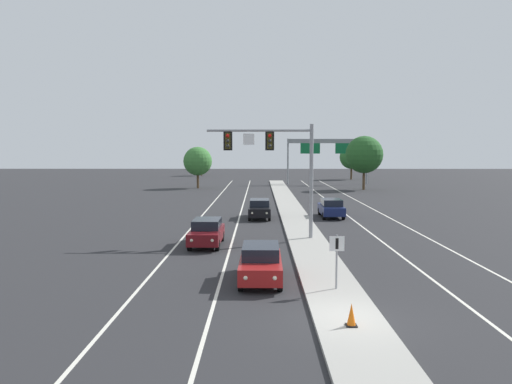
{
  "coord_description": "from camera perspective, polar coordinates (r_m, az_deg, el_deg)",
  "views": [
    {
      "loc": [
        -3.0,
        -16.42,
        5.78
      ],
      "look_at": [
        -3.2,
        13.48,
        3.2
      ],
      "focal_mm": 34.93,
      "sensor_mm": 36.0,
      "label": 1
    }
  ],
  "objects": [
    {
      "name": "car_oncoming_darkred",
      "position": [
        30.1,
        -5.67,
        -4.58
      ],
      "size": [
        1.87,
        4.49,
        1.58
      ],
      "color": "#5B0F14",
      "rests_on": "ground"
    },
    {
      "name": "car_oncoming_black",
      "position": [
        41.67,
        0.41,
        -1.9
      ],
      "size": [
        1.84,
        4.48,
        1.58
      ],
      "color": "black",
      "rests_on": "ground"
    },
    {
      "name": "tree_far_left_c",
      "position": [
        74.05,
        -6.7,
        3.52
      ],
      "size": [
        4.24,
        4.24,
        6.13
      ],
      "color": "#4C3823",
      "rests_on": "ground"
    },
    {
      "name": "highway_sign_gantry",
      "position": [
        82.78,
        8.2,
        5.15
      ],
      "size": [
        13.28,
        0.42,
        7.5
      ],
      "color": "gray",
      "rests_on": "ground"
    },
    {
      "name": "overhead_signal_mast",
      "position": [
        31.42,
        2.53,
        4.06
      ],
      "size": [
        6.71,
        0.44,
        7.2
      ],
      "color": "gray",
      "rests_on": "median_island"
    },
    {
      "name": "traffic_cone_median_nose",
      "position": [
        16.61,
        10.87,
        -13.67
      ],
      "size": [
        0.36,
        0.36,
        0.74
      ],
      "color": "black",
      "rests_on": "median_island"
    },
    {
      "name": "median_sign_post",
      "position": [
        20.42,
        9.23,
        -6.99
      ],
      "size": [
        0.6,
        0.1,
        2.2
      ],
      "color": "gray",
      "rests_on": "median_island"
    },
    {
      "name": "lane_stripe_receding_center",
      "position": [
        42.53,
        10.83,
        -2.96
      ],
      "size": [
        0.14,
        100.0,
        0.01
      ],
      "primitive_type": "cube",
      "color": "silver",
      "rests_on": "ground"
    },
    {
      "name": "car_oncoming_red",
      "position": [
        22.02,
        0.53,
        -8.09
      ],
      "size": [
        1.86,
        4.49,
        1.58
      ],
      "color": "maroon",
      "rests_on": "ground"
    },
    {
      "name": "ground_plane",
      "position": [
        17.67,
        10.46,
        -14.25
      ],
      "size": [
        260.0,
        260.0,
        0.0
      ],
      "primitive_type": "plane",
      "color": "#28282B"
    },
    {
      "name": "car_receding_navy",
      "position": [
        42.7,
        8.61,
        -1.8
      ],
      "size": [
        1.82,
        4.47,
        1.58
      ],
      "color": "#141E4C",
      "rests_on": "ground"
    },
    {
      "name": "edge_stripe_left",
      "position": [
        42.12,
        -6.44,
        -2.98
      ],
      "size": [
        0.14,
        100.0,
        0.01
      ],
      "primitive_type": "cube",
      "color": "silver",
      "rests_on": "ground"
    },
    {
      "name": "tree_far_left_a",
      "position": [
        109.24,
        -6.29,
        3.65
      ],
      "size": [
        3.6,
        3.6,
        5.2
      ],
      "color": "#4C3823",
      "rests_on": "ground"
    },
    {
      "name": "tree_far_right_c",
      "position": [
        96.61,
        10.88,
        3.94
      ],
      "size": [
        4.51,
        4.51,
        6.53
      ],
      "color": "#4C3823",
      "rests_on": "ground"
    },
    {
      "name": "lane_stripe_oncoming_center",
      "position": [
        41.86,
        -1.95,
        -3.0
      ],
      "size": [
        0.14,
        100.0,
        0.01
      ],
      "primitive_type": "cube",
      "color": "silver",
      "rests_on": "ground"
    },
    {
      "name": "median_island",
      "position": [
        35.02,
        5.31,
        -4.47
      ],
      "size": [
        2.4,
        110.0,
        0.15
      ],
      "primitive_type": "cube",
      "color": "#9E9B93",
      "rests_on": "ground"
    },
    {
      "name": "tree_far_right_b",
      "position": [
        72.29,
        12.29,
        4.2
      ],
      "size": [
        5.29,
        5.29,
        7.66
      ],
      "color": "#4C3823",
      "rests_on": "ground"
    },
    {
      "name": "edge_stripe_right",
      "position": [
        43.25,
        15.14,
        -2.92
      ],
      "size": [
        0.14,
        100.0,
        0.01
      ],
      "primitive_type": "cube",
      "color": "silver",
      "rests_on": "ground"
    }
  ]
}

